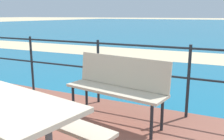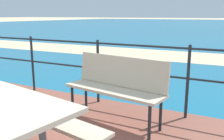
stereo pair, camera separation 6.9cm
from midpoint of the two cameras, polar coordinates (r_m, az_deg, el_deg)
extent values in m
cube|color=beige|center=(9.76, 14.72, 3.12)|extent=(54.03, 3.38, 0.01)
cube|color=#BCAD93|center=(2.69, -13.74, -10.52)|extent=(1.56, 0.53, 0.04)
cube|color=#BCAD93|center=(3.41, 0.88, -4.66)|extent=(1.49, 0.62, 0.04)
cube|color=#BCAD93|center=(3.49, 2.61, -0.32)|extent=(1.44, 0.30, 0.42)
cylinder|color=#1E2328|center=(3.77, -8.51, -6.83)|extent=(0.04, 0.04, 0.47)
cylinder|color=#1E2328|center=(3.97, -5.45, -5.72)|extent=(0.04, 0.04, 0.47)
cylinder|color=#1E2328|center=(3.06, 9.22, -11.56)|extent=(0.04, 0.04, 0.47)
cylinder|color=#1E2328|center=(3.31, 11.63, -9.75)|extent=(0.04, 0.04, 0.47)
cylinder|color=#1E2328|center=(5.09, -17.31, 1.33)|extent=(0.04, 0.04, 1.07)
cylinder|color=#1E2328|center=(4.21, -2.75, -0.38)|extent=(0.04, 0.04, 1.07)
cylinder|color=#1E2328|center=(3.72, 17.40, -2.68)|extent=(0.04, 0.04, 1.07)
cylinder|color=#1E2328|center=(4.13, -2.82, 6.15)|extent=(5.90, 0.03, 0.03)
cylinder|color=#1E2328|center=(4.19, -2.76, 0.33)|extent=(5.90, 0.03, 0.03)
camera|label=1|loc=(0.03, -89.56, 0.10)|focal=40.03mm
camera|label=2|loc=(0.03, 90.44, -0.10)|focal=40.03mm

